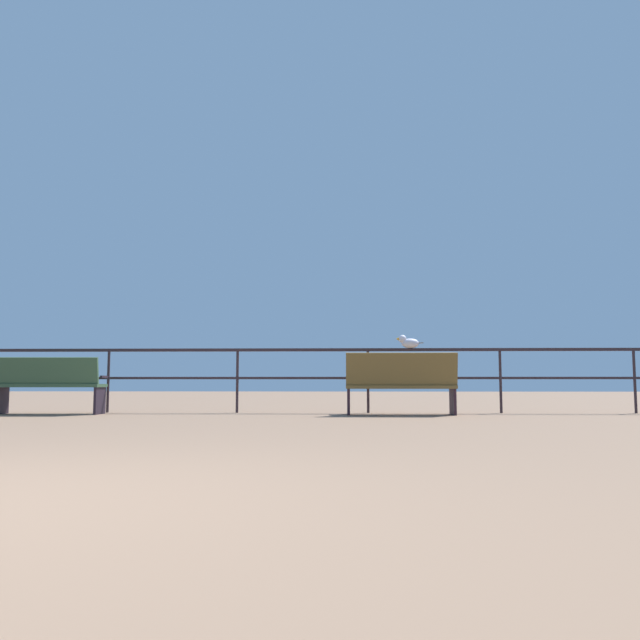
# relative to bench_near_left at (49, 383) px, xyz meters

# --- Properties ---
(pier_railing) EXTENTS (21.69, 0.05, 1.06)m
(pier_railing) POSITION_rel_bench_near_left_xyz_m (2.87, 0.66, 0.29)
(pier_railing) COLOR #2D2125
(pier_railing) RESTS_ON ground_plane
(bench_near_left) EXTENTS (1.66, 0.73, 0.89)m
(bench_near_left) POSITION_rel_bench_near_left_xyz_m (0.00, 0.00, 0.00)
(bench_near_left) COLOR #345337
(bench_near_left) RESTS_ON ground_plane
(bench_near_right) EXTENTS (1.69, 0.65, 0.95)m
(bench_near_right) POSITION_rel_bench_near_left_xyz_m (5.51, -0.01, 0.02)
(bench_near_right) COLOR brown
(bench_near_right) RESTS_ON ground_plane
(seagull_on_rail) EXTENTS (0.46, 0.21, 0.22)m
(seagull_on_rail) POSITION_rel_bench_near_left_xyz_m (5.71, 0.66, 0.66)
(seagull_on_rail) COLOR white
(seagull_on_rail) RESTS_ON pier_railing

